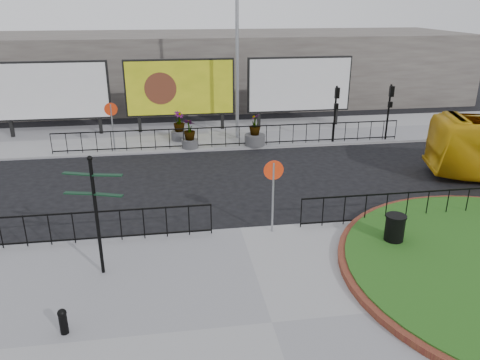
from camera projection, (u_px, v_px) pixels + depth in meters
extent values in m
plane|color=black|center=(240.00, 231.00, 15.76)|extent=(90.00, 90.00, 0.00)
cube|color=gray|center=(272.00, 324.00, 11.12)|extent=(30.00, 10.00, 0.12)
cube|color=gray|center=(209.00, 135.00, 26.80)|extent=(44.00, 6.00, 0.12)
cylinder|color=gray|center=(113.00, 128.00, 23.25)|extent=(0.07, 0.07, 2.40)
cylinder|color=red|center=(111.00, 109.00, 22.91)|extent=(0.64, 0.03, 0.64)
cylinder|color=white|center=(111.00, 109.00, 22.93)|extent=(0.50, 0.03, 0.50)
cylinder|color=gray|center=(273.00, 198.00, 15.05)|extent=(0.07, 0.07, 2.40)
cylinder|color=red|center=(274.00, 170.00, 14.71)|extent=(0.64, 0.03, 0.64)
cylinder|color=white|center=(273.00, 170.00, 14.73)|extent=(0.50, 0.03, 0.50)
cube|color=black|center=(12.00, 128.00, 26.00)|extent=(0.18, 0.18, 1.00)
cube|color=black|center=(101.00, 125.00, 26.67)|extent=(0.18, 0.18, 1.00)
cube|color=black|center=(52.00, 91.00, 25.62)|extent=(6.20, 0.25, 3.20)
cube|color=silver|center=(51.00, 91.00, 25.47)|extent=(6.00, 0.06, 3.00)
cube|color=black|center=(140.00, 123.00, 26.98)|extent=(0.18, 0.18, 1.00)
cube|color=black|center=(222.00, 120.00, 27.65)|extent=(0.18, 0.18, 1.00)
cube|color=black|center=(180.00, 88.00, 26.59)|extent=(6.20, 0.25, 3.20)
cube|color=yellow|center=(180.00, 88.00, 26.45)|extent=(6.00, 0.06, 3.00)
cube|color=black|center=(259.00, 119.00, 27.96)|extent=(0.18, 0.18, 1.00)
cube|color=black|center=(336.00, 116.00, 28.63)|extent=(0.18, 0.18, 1.00)
cube|color=black|center=(299.00, 84.00, 27.57)|extent=(6.20, 0.25, 3.20)
cube|color=silver|center=(300.00, 85.00, 27.43)|extent=(6.00, 0.06, 3.00)
cylinder|color=gray|center=(237.00, 54.00, 24.45)|extent=(0.18, 0.18, 9.00)
cylinder|color=black|center=(335.00, 114.00, 24.75)|extent=(0.10, 0.10, 3.00)
cube|color=black|center=(337.00, 93.00, 24.23)|extent=(0.22, 0.18, 0.55)
cube|color=black|center=(336.00, 106.00, 24.48)|extent=(0.20, 0.16, 0.30)
cylinder|color=black|center=(388.00, 112.00, 25.17)|extent=(0.10, 0.10, 3.00)
cube|color=black|center=(392.00, 91.00, 24.65)|extent=(0.22, 0.18, 0.55)
cube|color=black|center=(390.00, 105.00, 24.90)|extent=(0.20, 0.16, 0.30)
cube|color=slate|center=(196.00, 68.00, 35.15)|extent=(40.00, 10.00, 5.00)
cylinder|color=black|center=(97.00, 219.00, 12.55)|extent=(0.09, 0.09, 3.33)
sphere|color=black|center=(90.00, 158.00, 11.94)|extent=(0.15, 0.15, 0.15)
cube|color=black|center=(77.00, 174.00, 12.17)|extent=(0.78, 0.40, 0.03)
cube|color=black|center=(107.00, 175.00, 12.08)|extent=(0.79, 0.29, 0.03)
cube|color=black|center=(79.00, 193.00, 12.32)|extent=(0.79, 0.33, 0.03)
cube|color=black|center=(109.00, 195.00, 12.22)|extent=(0.78, 0.40, 0.03)
cylinder|color=black|center=(64.00, 323.00, 10.66)|extent=(0.19, 0.19, 0.52)
sphere|color=black|center=(62.00, 313.00, 10.56)|extent=(0.21, 0.21, 0.21)
cylinder|color=black|center=(394.00, 232.00, 14.37)|extent=(0.59, 0.59, 0.99)
cylinder|color=black|center=(396.00, 216.00, 14.19)|extent=(0.64, 0.64, 0.07)
cylinder|color=#4C4C4F|center=(180.00, 135.00, 25.54)|extent=(0.91, 0.91, 0.47)
imported|color=#154A13|center=(179.00, 121.00, 25.26)|extent=(0.86, 0.86, 1.09)
cylinder|color=#4C4C4F|center=(190.00, 144.00, 24.14)|extent=(0.84, 0.84, 0.44)
imported|color=#154A13|center=(189.00, 129.00, 23.86)|extent=(0.81, 0.81, 1.08)
cylinder|color=#4C4C4F|center=(255.00, 140.00, 24.59)|extent=(1.07, 1.07, 0.56)
imported|color=#154A13|center=(255.00, 124.00, 24.29)|extent=(0.85, 0.85, 1.10)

